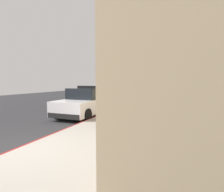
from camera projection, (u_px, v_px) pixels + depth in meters
ground_plane at (79, 105)px, 15.66m from camera, size 29.87×60.00×0.20m
sidewalk_pavement at (147, 106)px, 13.44m from camera, size 3.28×60.00×0.14m
curb_painted_edge at (126, 105)px, 14.05m from camera, size 0.08×60.00×0.14m
storefront_building at (216, 57)px, 12.05m from camera, size 5.90×25.03×7.10m
police_cruiser at (89, 102)px, 10.49m from camera, size 1.94×4.84×1.68m
parked_car_silver_ahead at (131, 93)px, 18.55m from camera, size 1.94×4.84×1.56m
fire_hydrant at (105, 112)px, 8.34m from camera, size 0.44×0.40×0.76m
street_tree at (141, 61)px, 12.66m from camera, size 2.82×2.82×4.66m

